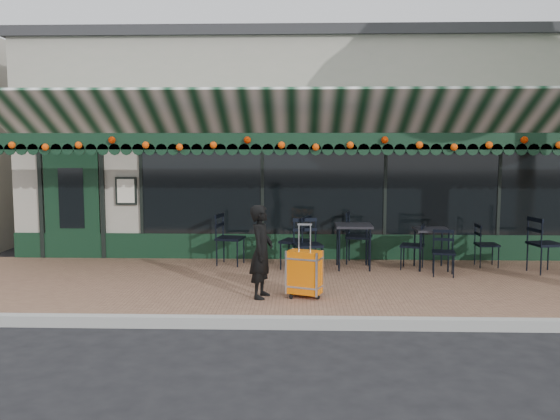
{
  "coord_description": "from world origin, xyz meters",
  "views": [
    {
      "loc": [
        -0.28,
        -7.61,
        2.36
      ],
      "look_at": [
        -0.58,
        1.6,
        1.38
      ],
      "focal_mm": 38.0,
      "sensor_mm": 36.0,
      "label": 1
    }
  ],
  "objects_px": {
    "cafe_table_a": "(432,233)",
    "chair_a_right": "(487,245)",
    "chair_b_right": "(359,237)",
    "chair_a_left": "(412,246)",
    "chair_b_left": "(295,242)",
    "woman": "(261,252)",
    "chair_b_front": "(308,246)",
    "chair_solo": "(230,239)",
    "cafe_table_b": "(353,229)",
    "chair_a_front": "(444,253)",
    "suitcase": "(304,273)",
    "chair_a_extra": "(545,245)"
  },
  "relations": [
    {
      "from": "chair_a_left",
      "to": "chair_a_extra",
      "type": "bearing_deg",
      "value": 101.6
    },
    {
      "from": "woman",
      "to": "chair_b_left",
      "type": "xyz_separation_m",
      "value": [
        0.48,
        2.11,
        -0.19
      ]
    },
    {
      "from": "chair_a_front",
      "to": "chair_solo",
      "type": "xyz_separation_m",
      "value": [
        -3.78,
        0.85,
        0.09
      ]
    },
    {
      "from": "chair_a_right",
      "to": "chair_b_front",
      "type": "relative_size",
      "value": 0.82
    },
    {
      "from": "chair_a_front",
      "to": "cafe_table_a",
      "type": "bearing_deg",
      "value": 109.16
    },
    {
      "from": "chair_a_front",
      "to": "chair_b_front",
      "type": "distance_m",
      "value": 2.34
    },
    {
      "from": "chair_a_left",
      "to": "chair_b_front",
      "type": "height_order",
      "value": "chair_b_front"
    },
    {
      "from": "suitcase",
      "to": "chair_a_extra",
      "type": "relative_size",
      "value": 1.08
    },
    {
      "from": "cafe_table_b",
      "to": "chair_a_extra",
      "type": "xyz_separation_m",
      "value": [
        3.35,
        -0.29,
        -0.22
      ]
    },
    {
      "from": "chair_b_front",
      "to": "chair_solo",
      "type": "relative_size",
      "value": 0.99
    },
    {
      "from": "chair_a_extra",
      "to": "chair_solo",
      "type": "height_order",
      "value": "chair_a_extra"
    },
    {
      "from": "chair_a_extra",
      "to": "cafe_table_a",
      "type": "bearing_deg",
      "value": 70.51
    },
    {
      "from": "chair_a_left",
      "to": "suitcase",
      "type": "bearing_deg",
      "value": -24.91
    },
    {
      "from": "cafe_table_a",
      "to": "chair_b_right",
      "type": "distance_m",
      "value": 1.37
    },
    {
      "from": "chair_a_left",
      "to": "chair_a_right",
      "type": "relative_size",
      "value": 1.05
    },
    {
      "from": "chair_b_left",
      "to": "chair_b_front",
      "type": "distance_m",
      "value": 0.45
    },
    {
      "from": "chair_b_right",
      "to": "chair_b_front",
      "type": "xyz_separation_m",
      "value": [
        -0.99,
        -0.94,
        -0.01
      ]
    },
    {
      "from": "cafe_table_b",
      "to": "chair_b_front",
      "type": "xyz_separation_m",
      "value": [
        -0.84,
        -0.46,
        -0.24
      ]
    },
    {
      "from": "woman",
      "to": "chair_b_front",
      "type": "distance_m",
      "value": 1.87
    },
    {
      "from": "cafe_table_a",
      "to": "cafe_table_b",
      "type": "distance_m",
      "value": 1.41
    },
    {
      "from": "cafe_table_b",
      "to": "chair_solo",
      "type": "xyz_separation_m",
      "value": [
        -2.29,
        0.26,
        -0.24
      ]
    },
    {
      "from": "chair_b_left",
      "to": "chair_solo",
      "type": "xyz_separation_m",
      "value": [
        -1.22,
        0.33,
        -0.0
      ]
    },
    {
      "from": "chair_a_left",
      "to": "chair_b_left",
      "type": "xyz_separation_m",
      "value": [
        -2.13,
        -0.04,
        0.07
      ]
    },
    {
      "from": "cafe_table_a",
      "to": "chair_a_front",
      "type": "distance_m",
      "value": 0.64
    },
    {
      "from": "suitcase",
      "to": "chair_b_left",
      "type": "height_order",
      "value": "suitcase"
    },
    {
      "from": "woman",
      "to": "chair_b_front",
      "type": "xyz_separation_m",
      "value": [
        0.7,
        1.72,
        -0.2
      ]
    },
    {
      "from": "suitcase",
      "to": "cafe_table_b",
      "type": "relative_size",
      "value": 1.35
    },
    {
      "from": "suitcase",
      "to": "chair_b_front",
      "type": "xyz_separation_m",
      "value": [
        0.07,
        1.7,
        0.12
      ]
    },
    {
      "from": "suitcase",
      "to": "chair_a_right",
      "type": "relative_size",
      "value": 1.35
    },
    {
      "from": "suitcase",
      "to": "chair_a_left",
      "type": "bearing_deg",
      "value": 68.86
    },
    {
      "from": "cafe_table_b",
      "to": "chair_b_left",
      "type": "xyz_separation_m",
      "value": [
        -1.06,
        -0.07,
        -0.23
      ]
    },
    {
      "from": "chair_a_left",
      "to": "chair_b_left",
      "type": "distance_m",
      "value": 2.13
    },
    {
      "from": "chair_a_front",
      "to": "chair_solo",
      "type": "distance_m",
      "value": 3.88
    },
    {
      "from": "cafe_table_a",
      "to": "cafe_table_b",
      "type": "relative_size",
      "value": 0.92
    },
    {
      "from": "chair_b_front",
      "to": "woman",
      "type": "bearing_deg",
      "value": -125.68
    },
    {
      "from": "woman",
      "to": "chair_a_right",
      "type": "height_order",
      "value": "woman"
    },
    {
      "from": "cafe_table_b",
      "to": "chair_a_front",
      "type": "height_order",
      "value": "cafe_table_b"
    },
    {
      "from": "woman",
      "to": "chair_b_front",
      "type": "bearing_deg",
      "value": -9.88
    },
    {
      "from": "chair_a_left",
      "to": "woman",
      "type": "bearing_deg",
      "value": -32.57
    },
    {
      "from": "chair_a_right",
      "to": "chair_a_front",
      "type": "distance_m",
      "value": 1.29
    },
    {
      "from": "chair_a_front",
      "to": "chair_a_extra",
      "type": "height_order",
      "value": "chair_a_extra"
    },
    {
      "from": "chair_a_left",
      "to": "chair_b_right",
      "type": "relative_size",
      "value": 0.84
    },
    {
      "from": "suitcase",
      "to": "cafe_table_b",
      "type": "bearing_deg",
      "value": 88.92
    },
    {
      "from": "chair_solo",
      "to": "cafe_table_a",
      "type": "bearing_deg",
      "value": -82.46
    },
    {
      "from": "cafe_table_a",
      "to": "chair_b_right",
      "type": "bearing_deg",
      "value": 158.3
    },
    {
      "from": "cafe_table_a",
      "to": "chair_a_left",
      "type": "xyz_separation_m",
      "value": [
        -0.35,
        -0.01,
        -0.25
      ]
    },
    {
      "from": "cafe_table_a",
      "to": "chair_a_right",
      "type": "relative_size",
      "value": 0.92
    },
    {
      "from": "cafe_table_b",
      "to": "chair_b_right",
      "type": "bearing_deg",
      "value": 72.66
    },
    {
      "from": "chair_b_right",
      "to": "chair_solo",
      "type": "relative_size",
      "value": 1.02
    },
    {
      "from": "chair_a_front",
      "to": "chair_solo",
      "type": "bearing_deg",
      "value": 178.01
    }
  ]
}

